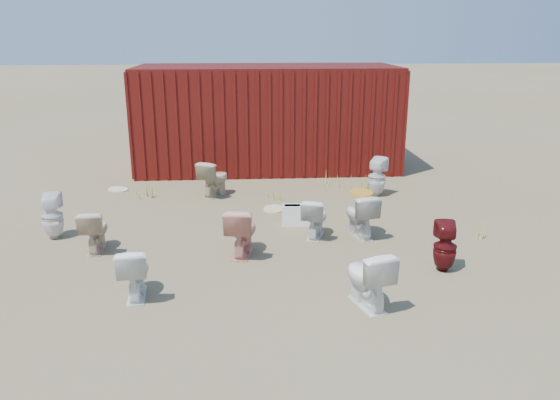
{
  "coord_description": "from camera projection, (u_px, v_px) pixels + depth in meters",
  "views": [
    {
      "loc": [
        -0.56,
        -7.78,
        3.14
      ],
      "look_at": [
        0.0,
        0.6,
        0.55
      ],
      "focal_mm": 35.0,
      "sensor_mm": 36.0,
      "label": 1
    }
  ],
  "objects": [
    {
      "name": "toilet_front_pink",
      "position": [
        242.0,
        231.0,
        7.95
      ],
      "size": [
        0.55,
        0.79,
        0.74
      ],
      "primitive_type": "imported",
      "rotation": [
        0.0,
        0.0,
        2.95
      ],
      "color": "#EC9E88",
      "rests_on": "ground"
    },
    {
      "name": "toilet_back_e",
      "position": [
        377.0,
        177.0,
        10.83
      ],
      "size": [
        0.5,
        0.5,
        0.78
      ],
      "primitive_type": "imported",
      "rotation": [
        0.0,
        0.0,
        2.51
      ],
      "color": "white",
      "rests_on": "ground"
    },
    {
      "name": "loose_lid_near",
      "position": [
        274.0,
        209.0,
        10.08
      ],
      "size": [
        0.43,
        0.53,
        0.02
      ],
      "primitive_type": "ellipsoid",
      "rotation": [
        0.0,
        0.0,
        -0.1
      ],
      "color": "beige",
      "rests_on": "ground"
    },
    {
      "name": "weed_clump_d",
      "position": [
        220.0,
        182.0,
        11.43
      ],
      "size": [
        0.3,
        0.3,
        0.27
      ],
      "primitive_type": "cone",
      "color": "#ACA944",
      "rests_on": "ground"
    },
    {
      "name": "loose_lid_far",
      "position": [
        118.0,
        189.0,
        11.34
      ],
      "size": [
        0.59,
        0.58,
        0.02
      ],
      "primitive_type": "ellipsoid",
      "rotation": [
        0.0,
        0.0,
        0.85
      ],
      "color": "beige",
      "rests_on": "ground"
    },
    {
      "name": "weed_clump_e",
      "position": [
        330.0,
        178.0,
        11.64
      ],
      "size": [
        0.34,
        0.34,
        0.31
      ],
      "primitive_type": "cone",
      "color": "#ACA944",
      "rests_on": "ground"
    },
    {
      "name": "toilet_back_a",
      "position": [
        52.0,
        216.0,
        8.58
      ],
      "size": [
        0.38,
        0.38,
        0.74
      ],
      "primitive_type": "imported",
      "rotation": [
        0.0,
        0.0,
        3.28
      ],
      "color": "white",
      "rests_on": "ground"
    },
    {
      "name": "toilet_front_maroon",
      "position": [
        445.0,
        247.0,
        7.41
      ],
      "size": [
        0.36,
        0.37,
        0.7
      ],
      "primitive_type": "imported",
      "rotation": [
        0.0,
        0.0,
        2.98
      ],
      "color": "#550E10",
      "rests_on": "ground"
    },
    {
      "name": "toilet_front_e",
      "position": [
        367.0,
        278.0,
        6.44
      ],
      "size": [
        0.61,
        0.8,
        0.73
      ],
      "primitive_type": "imported",
      "rotation": [
        0.0,
        0.0,
        3.45
      ],
      "color": "white",
      "rests_on": "ground"
    },
    {
      "name": "weed_clump_f",
      "position": [
        481.0,
        230.0,
        8.67
      ],
      "size": [
        0.28,
        0.28,
        0.25
      ],
      "primitive_type": "cone",
      "color": "#ACA944",
      "rests_on": "ground"
    },
    {
      "name": "toilet_back_yellowlid",
      "position": [
        360.0,
        215.0,
        8.68
      ],
      "size": [
        0.54,
        0.77,
        0.71
      ],
      "primitive_type": "imported",
      "rotation": [
        0.0,
        0.0,
        3.36
      ],
      "color": "silver",
      "rests_on": "ground"
    },
    {
      "name": "toilet_front_a",
      "position": [
        134.0,
        271.0,
        6.68
      ],
      "size": [
        0.43,
        0.69,
        0.67
      ],
      "primitive_type": "imported",
      "rotation": [
        0.0,
        0.0,
        3.23
      ],
      "color": "white",
      "rests_on": "ground"
    },
    {
      "name": "yellow_lid",
      "position": [
        361.0,
        193.0,
        8.57
      ],
      "size": [
        0.36,
        0.45,
        0.02
      ],
      "primitive_type": "ellipsoid",
      "color": "orange",
      "rests_on": "toilet_back_yellowlid"
    },
    {
      "name": "weed_clump_b",
      "position": [
        274.0,
        191.0,
        10.72
      ],
      "size": [
        0.32,
        0.32,
        0.29
      ],
      "primitive_type": "cone",
      "color": "#ACA944",
      "rests_on": "ground"
    },
    {
      "name": "weed_clump_a",
      "position": [
        144.0,
        191.0,
        10.72
      ],
      "size": [
        0.36,
        0.36,
        0.31
      ],
      "primitive_type": "cone",
      "color": "#ACA944",
      "rests_on": "ground"
    },
    {
      "name": "toilet_back_beige_left",
      "position": [
        95.0,
        230.0,
        8.1
      ],
      "size": [
        0.38,
        0.65,
        0.65
      ],
      "primitive_type": "imported",
      "rotation": [
        0.0,
        0.0,
        3.17
      ],
      "color": "beige",
      "rests_on": "ground"
    },
    {
      "name": "shipping_container",
      "position": [
        267.0,
        117.0,
        12.99
      ],
      "size": [
        6.0,
        2.4,
        2.4
      ],
      "primitive_type": "cube",
      "color": "#4B0E0C",
      "rests_on": "ground"
    },
    {
      "name": "toilet_front_c",
      "position": [
        315.0,
        217.0,
        8.67
      ],
      "size": [
        0.55,
        0.72,
        0.65
      ],
      "primitive_type": "imported",
      "rotation": [
        0.0,
        0.0,
        2.81
      ],
      "color": "white",
      "rests_on": "ground"
    },
    {
      "name": "ground",
      "position": [
        283.0,
        246.0,
        8.38
      ],
      "size": [
        100.0,
        100.0,
        0.0
      ],
      "primitive_type": "plane",
      "color": "brown",
      "rests_on": "ground"
    },
    {
      "name": "loose_tank",
      "position": [
        297.0,
        215.0,
        9.24
      ],
      "size": [
        0.51,
        0.23,
        0.35
      ],
      "primitive_type": "cube",
      "rotation": [
        0.0,
        0.0,
        -0.06
      ],
      "color": "white",
      "rests_on": "ground"
    },
    {
      "name": "toilet_back_beige_right",
      "position": [
        214.0,
        178.0,
        10.84
      ],
      "size": [
        0.71,
        0.81,
        0.72
      ],
      "primitive_type": "imported",
      "rotation": [
        0.0,
        0.0,
        2.59
      ],
      "color": "beige",
      "rests_on": "ground"
    },
    {
      "name": "weed_clump_c",
      "position": [
        360.0,
        183.0,
        11.18
      ],
      "size": [
        0.36,
        0.36,
        0.35
      ],
      "primitive_type": "cone",
      "color": "#ACA944",
      "rests_on": "ground"
    }
  ]
}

